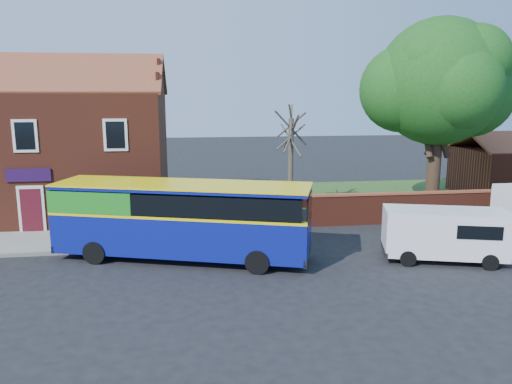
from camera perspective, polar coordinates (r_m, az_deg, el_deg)
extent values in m
plane|color=black|center=(17.68, -8.47, -10.46)|extent=(120.00, 120.00, 0.00)
cube|color=gray|center=(24.25, -25.18, -5.28)|extent=(18.00, 3.50, 0.12)
cube|color=slate|center=(22.65, -26.48, -6.48)|extent=(18.00, 0.15, 0.14)
cube|color=#426B28|center=(32.70, 15.18, -0.63)|extent=(26.00, 12.00, 0.04)
cube|color=maroon|center=(29.08, -22.39, 3.94)|extent=(12.00, 8.00, 6.50)
cube|color=brown|center=(26.99, -24.14, 12.38)|extent=(12.30, 4.08, 2.16)
cube|color=brown|center=(30.85, -22.06, 12.26)|extent=(12.30, 4.08, 2.16)
cube|color=black|center=(25.09, -24.89, 5.84)|extent=(1.10, 0.06, 1.50)
cube|color=#4C0F19|center=(25.57, -24.27, -1.99)|extent=(0.95, 0.04, 2.10)
cube|color=silver|center=(25.58, -24.26, -1.87)|extent=(1.20, 0.06, 2.30)
cube|color=#260D39|center=(25.26, -24.58, 1.77)|extent=(2.00, 0.06, 0.60)
cube|color=maroon|center=(27.26, 20.12, -1.67)|extent=(22.00, 0.30, 1.50)
cube|color=brown|center=(27.10, 20.24, -0.02)|extent=(22.00, 0.38, 0.10)
cube|color=navy|center=(20.00, -8.34, -4.44)|extent=(10.26, 5.41, 1.59)
cube|color=yellow|center=(19.80, -8.41, -2.22)|extent=(10.29, 5.44, 0.10)
cube|color=black|center=(19.70, -8.45, -0.88)|extent=(9.89, 5.31, 0.79)
cube|color=#1F9121|center=(20.96, -17.02, -0.52)|extent=(4.00, 3.45, 0.85)
cube|color=navy|center=(19.60, -8.49, 0.64)|extent=(10.26, 5.41, 0.14)
cube|color=yellow|center=(19.58, -8.50, 0.87)|extent=(10.32, 5.46, 0.06)
cylinder|color=black|center=(20.40, -17.94, -6.60)|extent=(0.94, 0.54, 0.90)
cylinder|color=black|center=(22.39, -15.17, -4.86)|extent=(0.94, 0.54, 0.90)
cylinder|color=black|center=(18.37, 0.16, -8.00)|extent=(0.94, 0.54, 0.90)
cylinder|color=black|center=(20.56, 1.27, -5.89)|extent=(0.94, 0.54, 0.90)
cube|color=white|center=(20.91, 20.78, -4.32)|extent=(4.97, 3.06, 1.76)
cube|color=black|center=(21.40, 26.30, -3.64)|extent=(0.51, 1.54, 0.70)
cube|color=black|center=(21.74, 26.54, -6.37)|extent=(0.61, 1.81, 0.22)
cylinder|color=black|center=(20.06, 16.97, -7.27)|extent=(0.65, 0.38, 0.61)
cylinder|color=black|center=(21.69, 16.29, -5.83)|extent=(0.65, 0.38, 0.61)
cylinder|color=black|center=(20.73, 25.16, -7.26)|extent=(0.65, 0.38, 0.61)
cylinder|color=black|center=(22.32, 23.90, -5.88)|extent=(0.65, 0.38, 0.61)
cylinder|color=black|center=(26.31, 26.86, -3.51)|extent=(0.73, 0.24, 0.73)
cylinder|color=black|center=(29.58, 19.61, 2.15)|extent=(0.76, 0.76, 4.36)
sphere|color=#26651F|center=(29.28, 20.25, 11.71)|extent=(6.82, 6.82, 6.82)
sphere|color=#26651F|center=(30.57, 23.19, 10.38)|extent=(4.93, 4.93, 4.93)
sphere|color=#26651F|center=(29.00, 16.46, 11.20)|extent=(4.74, 4.74, 4.74)
cylinder|color=#4C4238|center=(28.00, 3.97, 3.12)|extent=(0.29, 0.29, 5.16)
cylinder|color=#4C4238|center=(27.80, 4.03, 6.88)|extent=(0.30, 2.52, 2.03)
cylinder|color=#4C4238|center=(27.81, 4.02, 6.50)|extent=(1.31, 1.86, 1.86)
cylinder|color=#4C4238|center=(27.79, 4.03, 7.26)|extent=(2.11, 0.97, 2.05)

